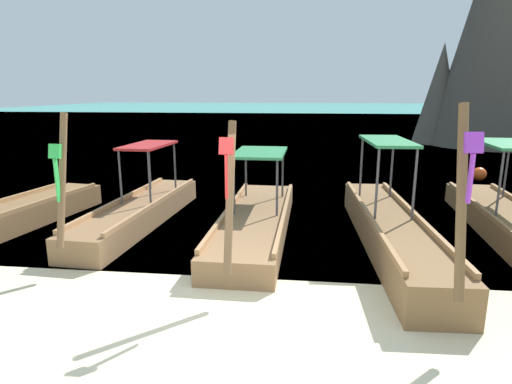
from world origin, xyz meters
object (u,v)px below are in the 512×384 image
karst_rock (501,10)px  longtail_boat_green_ribbon (139,210)px  longtail_boat_orange_ribbon (5,219)px  longtail_boat_pink_ribbon (512,224)px  mooring_buoy_near (479,174)px  longtail_boat_violet_ribbon (390,229)px  longtail_boat_red_ribbon (256,220)px

karst_rock → longtail_boat_green_ribbon: bearing=-129.6°
longtail_boat_green_ribbon → longtail_boat_orange_ribbon: bearing=-162.3°
longtail_boat_green_ribbon → longtail_boat_pink_ribbon: 8.43m
mooring_buoy_near → longtail_boat_pink_ribbon: bearing=-104.9°
longtail_boat_violet_ribbon → longtail_boat_pink_ribbon: 2.86m
longtail_boat_violet_ribbon → longtail_boat_pink_ribbon: (2.73, 0.85, -0.06)m
longtail_boat_orange_ribbon → longtail_boat_red_ribbon: (5.69, 0.55, 0.02)m
longtail_boat_violet_ribbon → karst_rock: 22.01m
longtail_boat_green_ribbon → longtail_boat_pink_ribbon: longtail_boat_green_ribbon is taller
longtail_boat_orange_ribbon → longtail_boat_violet_ribbon: size_ratio=0.89×
longtail_boat_red_ribbon → longtail_boat_pink_ribbon: (5.56, 0.24, 0.02)m
longtail_boat_green_ribbon → longtail_boat_red_ribbon: longtail_boat_green_ribbon is taller
longtail_boat_orange_ribbon → longtail_boat_green_ribbon: bearing=17.7°
longtail_boat_pink_ribbon → karst_rock: size_ratio=0.46×
longtail_boat_violet_ribbon → longtail_boat_green_ribbon: bearing=170.5°
longtail_boat_orange_ribbon → mooring_buoy_near: bearing=29.3°
longtail_boat_orange_ribbon → longtail_boat_pink_ribbon: size_ratio=0.85×
longtail_boat_violet_ribbon → longtail_boat_pink_ribbon: longtail_boat_violet_ribbon is taller
longtail_boat_orange_ribbon → longtail_boat_pink_ribbon: (11.25, 0.79, 0.04)m
karst_rock → longtail_boat_pink_ribbon: bearing=-109.3°
mooring_buoy_near → karst_rock: bearing=68.2°
longtail_boat_orange_ribbon → karst_rock: bearing=46.8°
longtail_boat_pink_ribbon → karst_rock: 20.31m
longtail_boat_red_ribbon → mooring_buoy_near: size_ratio=13.22×
mooring_buoy_near → longtail_boat_green_ribbon: bearing=-147.8°
longtail_boat_red_ribbon → longtail_boat_green_ribbon: bearing=173.1°
longtail_boat_orange_ribbon → longtail_boat_violet_ribbon: (8.52, -0.06, 0.10)m
longtail_boat_orange_ribbon → longtail_boat_green_ribbon: 2.96m
longtail_boat_green_ribbon → longtail_boat_red_ribbon: bearing=-6.9°
longtail_boat_violet_ribbon → mooring_buoy_near: (4.46, 7.35, -0.15)m
longtail_boat_orange_ribbon → karst_rock: (17.53, 18.68, 7.32)m
longtail_boat_red_ribbon → karst_rock: size_ratio=0.40×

